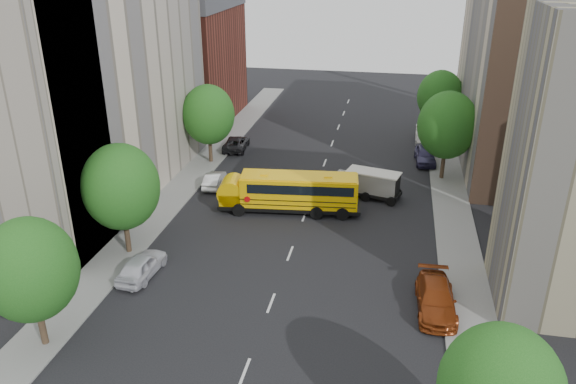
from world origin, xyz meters
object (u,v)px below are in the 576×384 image
(parked_car_5, at_px, (423,134))
(parked_car_2, at_px, (236,143))
(street_tree_5, at_px, (440,96))
(street_tree_4, at_px, (448,125))
(school_bus, at_px, (288,191))
(parked_car_4, at_px, (425,155))
(street_tree_1, at_px, (121,187))
(parked_car_0, at_px, (142,266))
(street_tree_2, at_px, (208,115))
(parked_car_3, at_px, (436,298))
(safari_truck, at_px, (368,183))
(street_tree_0, at_px, (30,270))
(parked_car_1, at_px, (214,180))

(parked_car_5, bearing_deg, parked_car_2, -160.52)
(street_tree_5, distance_m, parked_car_2, 22.41)
(street_tree_4, distance_m, school_bus, 15.89)
(street_tree_5, height_order, parked_car_4, street_tree_5)
(parked_car_5, bearing_deg, parked_car_4, -89.16)
(parked_car_5, bearing_deg, school_bus, -118.05)
(street_tree_1, distance_m, parked_car_2, 22.60)
(parked_car_0, height_order, parked_car_5, parked_car_5)
(street_tree_2, height_order, parked_car_2, street_tree_2)
(street_tree_5, bearing_deg, street_tree_2, -151.39)
(parked_car_0, distance_m, parked_car_2, 24.81)
(street_tree_5, xyz_separation_m, parked_car_4, (-1.40, -8.08, -3.91))
(street_tree_4, bearing_deg, street_tree_1, -140.71)
(street_tree_2, height_order, parked_car_3, street_tree_2)
(safari_truck, xyz_separation_m, parked_car_3, (4.94, -15.49, -0.46))
(street_tree_1, xyz_separation_m, street_tree_5, (22.00, 30.00, -0.25))
(street_tree_0, relative_size, parked_car_1, 1.93)
(street_tree_0, bearing_deg, parked_car_0, 73.35)
(street_tree_4, height_order, parked_car_2, street_tree_4)
(street_tree_0, bearing_deg, street_tree_1, 90.00)
(street_tree_1, distance_m, parked_car_0, 5.42)
(school_bus, distance_m, parked_car_0, 13.53)
(street_tree_2, distance_m, safari_truck, 16.87)
(parked_car_0, relative_size, parked_car_2, 0.92)
(street_tree_2, bearing_deg, parked_car_4, 10.76)
(street_tree_1, bearing_deg, street_tree_2, 90.00)
(parked_car_1, bearing_deg, parked_car_3, 136.41)
(street_tree_2, height_order, school_bus, street_tree_2)
(parked_car_3, bearing_deg, parked_car_5, 87.35)
(street_tree_4, bearing_deg, parked_car_0, -133.80)
(safari_truck, bearing_deg, parked_car_3, -58.38)
(parked_car_5, bearing_deg, safari_truck, -106.57)
(parked_car_0, xyz_separation_m, parked_car_4, (18.40, 24.56, 0.03))
(parked_car_2, relative_size, parked_car_4, 1.05)
(street_tree_0, height_order, street_tree_5, street_tree_5)
(parked_car_2, height_order, parked_car_4, parked_car_4)
(parked_car_3, bearing_deg, school_bus, 131.26)
(parked_car_1, height_order, parked_car_2, parked_car_2)
(parked_car_1, relative_size, parked_car_5, 0.79)
(street_tree_0, distance_m, street_tree_4, 35.61)
(parked_car_2, bearing_deg, street_tree_4, 163.84)
(street_tree_4, xyz_separation_m, safari_truck, (-6.39, -5.30, -3.84))
(street_tree_0, height_order, parked_car_2, street_tree_0)
(street_tree_4, bearing_deg, parked_car_3, -93.99)
(street_tree_1, height_order, parked_car_1, street_tree_1)
(street_tree_5, relative_size, parked_car_4, 1.62)
(parked_car_0, bearing_deg, parked_car_1, -86.52)
(street_tree_0, distance_m, parked_car_4, 38.18)
(school_bus, relative_size, parked_car_5, 2.35)
(parked_car_1, relative_size, parked_car_3, 0.72)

